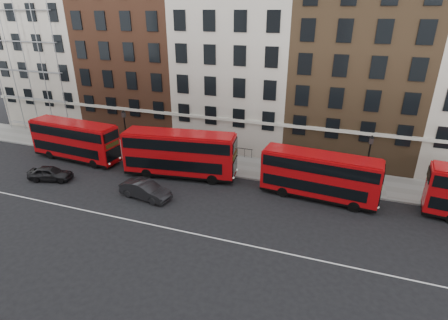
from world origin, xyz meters
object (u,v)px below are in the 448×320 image
(bus_a, at_px, (75,140))
(bus_c, at_px, (319,175))
(car_front, at_px, (145,190))
(bus_b, at_px, (179,153))
(car_rear, at_px, (50,173))

(bus_a, height_order, bus_c, bus_a)
(bus_c, distance_m, car_front, 14.92)
(bus_b, height_order, car_rear, bus_b)
(bus_c, xyz_separation_m, car_rear, (-24.38, -4.91, -1.50))
(bus_b, bearing_deg, car_front, -108.89)
(bus_b, height_order, car_front, bus_b)
(bus_a, relative_size, car_rear, 2.51)
(car_rear, xyz_separation_m, car_front, (10.36, 0.01, 0.07))
(bus_a, xyz_separation_m, bus_b, (12.39, -0.01, 0.14))
(bus_a, relative_size, bus_b, 0.94)
(bus_c, relative_size, car_front, 2.14)
(bus_b, xyz_separation_m, bus_c, (13.05, 0.01, -0.22))
(bus_b, bearing_deg, bus_c, -7.78)
(bus_b, relative_size, car_front, 2.37)
(car_front, bearing_deg, bus_b, -2.66)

